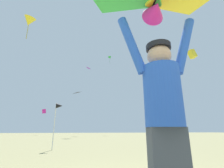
{
  "coord_description": "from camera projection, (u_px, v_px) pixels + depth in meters",
  "views": [
    {
      "loc": [
        -0.73,
        -1.2,
        0.79
      ],
      "look_at": [
        0.06,
        2.05,
        1.76
      ],
      "focal_mm": 25.79,
      "sensor_mm": 36.0,
      "label": 1
    }
  ],
  "objects": [
    {
      "name": "distant_kite_yellow_mid_left",
      "position": [
        192.0,
        54.0,
        14.69
      ],
      "size": [
        0.69,
        0.63,
        0.92
      ],
      "color": "yellow"
    },
    {
      "name": "distant_kite_magenta_low_left",
      "position": [
        44.0,
        111.0,
        31.22
      ],
      "size": [
        0.82,
        0.76,
        0.89
      ],
      "color": "#DB2393"
    },
    {
      "name": "distant_kite_yellow_high_left",
      "position": [
        29.0,
        21.0,
        12.59
      ],
      "size": [
        1.06,
        1.12,
        2.07
      ],
      "color": "yellow"
    },
    {
      "name": "distant_kite_purple_overhead_distant",
      "position": [
        89.0,
        68.0,
        30.87
      ],
      "size": [
        0.76,
        0.84,
        0.49
      ],
      "color": "purple"
    },
    {
      "name": "kite_flyer_person",
      "position": [
        164.0,
        113.0,
        1.43
      ],
      "size": [
        0.81,
        0.4,
        1.92
      ],
      "color": "#424751",
      "rests_on": "ground"
    },
    {
      "name": "marker_flag",
      "position": [
        59.0,
        109.0,
        7.22
      ],
      "size": [
        0.3,
        0.24,
        1.99
      ],
      "color": "silver",
      "rests_on": "ground"
    },
    {
      "name": "distant_kite_black_low_right",
      "position": [
        77.0,
        92.0,
        19.9
      ],
      "size": [
        1.0,
        1.05,
        0.48
      ],
      "color": "black"
    },
    {
      "name": "distant_kite_green_mid_right",
      "position": [
        110.0,
        58.0,
        38.44
      ],
      "size": [
        1.09,
        1.01,
        1.73
      ],
      "color": "green"
    }
  ]
}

